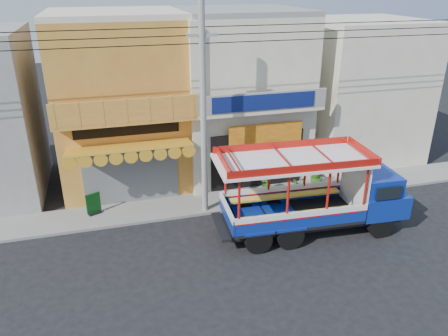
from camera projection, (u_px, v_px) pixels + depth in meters
name	position (u px, v px, depth m)	size (l,w,h in m)	color
ground	(250.00, 249.00, 16.80)	(90.00, 90.00, 0.00)	black
sidewalk	(223.00, 201.00, 20.30)	(30.00, 2.00, 0.12)	slate
shophouse_left	(122.00, 101.00, 21.19)	(6.00, 7.50, 8.24)	#C3772B
shophouse_right	(239.00, 93.00, 22.68)	(6.00, 6.75, 8.24)	beige
party_pilaster	(196.00, 116.00, 19.23)	(0.35, 0.30, 8.00)	beige
filler_building_right	(358.00, 90.00, 24.56)	(6.00, 6.00, 7.60)	beige
utility_pole	(207.00, 101.00, 17.48)	(28.00, 0.26, 9.00)	gray
songthaew_truck	(325.00, 192.00, 17.43)	(7.74, 2.91, 3.56)	black
green_sign	(94.00, 205.00, 18.91)	(0.62, 0.48, 0.98)	black
potted_plant_a	(298.00, 185.00, 20.75)	(0.76, 0.66, 0.85)	#2C5719
potted_plant_b	(266.00, 184.00, 20.66)	(0.56, 0.45, 1.01)	#2C5719
potted_plant_c	(317.00, 175.00, 21.50)	(0.59, 0.59, 1.05)	#2C5719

